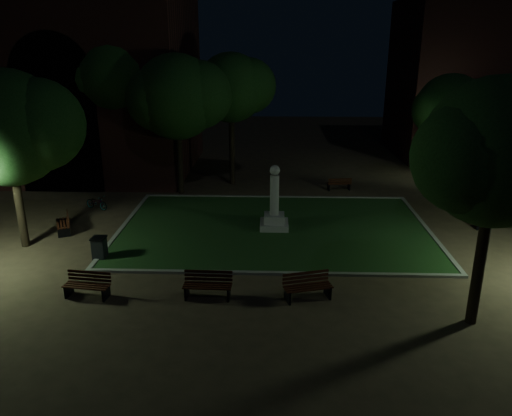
{
  "coord_description": "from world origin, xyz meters",
  "views": [
    {
      "loc": [
        -0.13,
        -21.29,
        9.04
      ],
      "look_at": [
        -0.87,
        1.0,
        1.44
      ],
      "focal_mm": 35.0,
      "sensor_mm": 36.0,
      "label": 1
    }
  ],
  "objects_px": {
    "bench_near_right": "(307,287)",
    "trash_bin": "(99,248)",
    "bench_west_near": "(88,286)",
    "bench_left_side": "(64,224)",
    "bench_near_left": "(208,286)",
    "monument": "(274,211)",
    "bench_right_side": "(475,219)",
    "bench_far_side": "(339,184)",
    "bicycle": "(97,202)"
  },
  "relations": [
    {
      "from": "bicycle",
      "to": "bench_far_side",
      "type": "bearing_deg",
      "value": -48.04
    },
    {
      "from": "bench_west_near",
      "to": "bench_right_side",
      "type": "relative_size",
      "value": 1.23
    },
    {
      "from": "bench_west_near",
      "to": "trash_bin",
      "type": "relative_size",
      "value": 1.73
    },
    {
      "from": "bench_right_side",
      "to": "trash_bin",
      "type": "relative_size",
      "value": 1.4
    },
    {
      "from": "bench_left_side",
      "to": "bench_far_side",
      "type": "bearing_deg",
      "value": 93.25
    },
    {
      "from": "bench_left_side",
      "to": "bench_far_side",
      "type": "relative_size",
      "value": 1.15
    },
    {
      "from": "bench_left_side",
      "to": "bench_near_left",
      "type": "bearing_deg",
      "value": 26.78
    },
    {
      "from": "bench_left_side",
      "to": "bench_west_near",
      "type": "bearing_deg",
      "value": 3.75
    },
    {
      "from": "bench_near_left",
      "to": "bench_far_side",
      "type": "bearing_deg",
      "value": 66.66
    },
    {
      "from": "bench_near_left",
      "to": "bench_west_near",
      "type": "bearing_deg",
      "value": -177.06
    },
    {
      "from": "bench_near_left",
      "to": "trash_bin",
      "type": "bearing_deg",
      "value": 149.75
    },
    {
      "from": "bench_far_side",
      "to": "trash_bin",
      "type": "relative_size",
      "value": 1.51
    },
    {
      "from": "bench_west_near",
      "to": "bench_right_side",
      "type": "xyz_separation_m",
      "value": [
        17.06,
        7.88,
        -0.08
      ]
    },
    {
      "from": "monument",
      "to": "trash_bin",
      "type": "height_order",
      "value": "monument"
    },
    {
      "from": "monument",
      "to": "bench_near_left",
      "type": "height_order",
      "value": "monument"
    },
    {
      "from": "bench_right_side",
      "to": "bicycle",
      "type": "bearing_deg",
      "value": 79.95
    },
    {
      "from": "bench_west_near",
      "to": "trash_bin",
      "type": "xyz_separation_m",
      "value": [
        -0.64,
        3.26,
        0.08
      ]
    },
    {
      "from": "bench_far_side",
      "to": "trash_bin",
      "type": "height_order",
      "value": "trash_bin"
    },
    {
      "from": "bench_left_side",
      "to": "bicycle",
      "type": "height_order",
      "value": "bench_left_side"
    },
    {
      "from": "bench_west_near",
      "to": "bicycle",
      "type": "xyz_separation_m",
      "value": [
        -3.01,
        9.85,
        -0.05
      ]
    },
    {
      "from": "monument",
      "to": "bench_near_right",
      "type": "xyz_separation_m",
      "value": [
        1.2,
        -6.98,
        -0.5
      ]
    },
    {
      "from": "monument",
      "to": "bicycle",
      "type": "distance_m",
      "value": 10.28
    },
    {
      "from": "bench_left_side",
      "to": "bench_right_side",
      "type": "distance_m",
      "value": 20.56
    },
    {
      "from": "bench_far_side",
      "to": "bicycle",
      "type": "height_order",
      "value": "bench_far_side"
    },
    {
      "from": "bicycle",
      "to": "bench_near_left",
      "type": "bearing_deg",
      "value": -117.2
    },
    {
      "from": "monument",
      "to": "bench_far_side",
      "type": "height_order",
      "value": "monument"
    },
    {
      "from": "bench_west_near",
      "to": "trash_bin",
      "type": "bearing_deg",
      "value": 108.52
    },
    {
      "from": "monument",
      "to": "bench_near_left",
      "type": "relative_size",
      "value": 1.78
    },
    {
      "from": "bench_left_side",
      "to": "bench_right_side",
      "type": "xyz_separation_m",
      "value": [
        20.5,
        1.51,
        -0.07
      ]
    },
    {
      "from": "bench_left_side",
      "to": "bench_right_side",
      "type": "height_order",
      "value": "bench_left_side"
    },
    {
      "from": "monument",
      "to": "bench_left_side",
      "type": "height_order",
      "value": "monument"
    },
    {
      "from": "bench_near_right",
      "to": "bench_right_side",
      "type": "height_order",
      "value": "bench_near_right"
    },
    {
      "from": "bench_near_right",
      "to": "bench_left_side",
      "type": "xyz_separation_m",
      "value": [
        -11.51,
        6.25,
        -0.03
      ]
    },
    {
      "from": "bench_near_left",
      "to": "bench_right_side",
      "type": "height_order",
      "value": "bench_near_left"
    },
    {
      "from": "monument",
      "to": "bicycle",
      "type": "bearing_deg",
      "value": 164.41
    },
    {
      "from": "bench_near_left",
      "to": "bench_left_side",
      "type": "xyz_separation_m",
      "value": [
        -7.87,
        6.28,
        -0.03
      ]
    },
    {
      "from": "bench_near_left",
      "to": "bench_left_side",
      "type": "height_order",
      "value": "bench_near_left"
    },
    {
      "from": "bench_left_side",
      "to": "bench_right_side",
      "type": "bearing_deg",
      "value": 69.59
    },
    {
      "from": "bench_near_right",
      "to": "trash_bin",
      "type": "height_order",
      "value": "trash_bin"
    },
    {
      "from": "bench_west_near",
      "to": "bench_right_side",
      "type": "distance_m",
      "value": 18.8
    },
    {
      "from": "trash_bin",
      "to": "bench_right_side",
      "type": "bearing_deg",
      "value": 14.61
    },
    {
      "from": "bicycle",
      "to": "bench_near_right",
      "type": "bearing_deg",
      "value": -105.82
    },
    {
      "from": "monument",
      "to": "bench_far_side",
      "type": "distance_m",
      "value": 8.02
    },
    {
      "from": "bench_west_near",
      "to": "bench_left_side",
      "type": "bearing_deg",
      "value": 125.76
    },
    {
      "from": "bicycle",
      "to": "monument",
      "type": "bearing_deg",
      "value": -80.11
    },
    {
      "from": "monument",
      "to": "bicycle",
      "type": "relative_size",
      "value": 2.17
    },
    {
      "from": "bench_near_right",
      "to": "bench_west_near",
      "type": "height_order",
      "value": "bench_near_right"
    },
    {
      "from": "bench_near_left",
      "to": "bicycle",
      "type": "height_order",
      "value": "bench_near_left"
    },
    {
      "from": "monument",
      "to": "trash_bin",
      "type": "xyz_separation_m",
      "value": [
        -7.51,
        -3.83,
        -0.45
      ]
    },
    {
      "from": "bicycle",
      "to": "trash_bin",
      "type": "bearing_deg",
      "value": -134.73
    }
  ]
}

